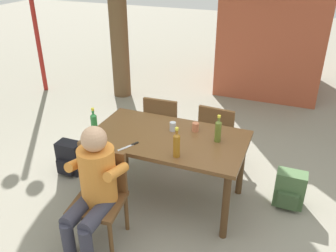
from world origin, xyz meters
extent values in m
plane|color=gray|center=(0.00, 0.00, 0.00)|extent=(24.00, 24.00, 0.00)
cube|color=brown|center=(0.00, 0.00, 0.75)|extent=(1.58, 0.88, 0.04)
cylinder|color=#4C311A|center=(-0.71, -0.36, 0.36)|extent=(0.07, 0.07, 0.73)
cylinder|color=#4C311A|center=(0.71, -0.36, 0.36)|extent=(0.07, 0.07, 0.73)
cylinder|color=#4C311A|center=(-0.71, 0.36, 0.36)|extent=(0.07, 0.07, 0.73)
cylinder|color=#4C311A|center=(0.71, 0.36, 0.36)|extent=(0.07, 0.07, 0.73)
cube|color=brown|center=(-0.36, -0.82, 0.43)|extent=(0.49, 0.49, 0.04)
cube|color=brown|center=(-0.38, -0.62, 0.66)|extent=(0.42, 0.09, 0.42)
cylinder|color=brown|center=(-0.52, -1.03, 0.21)|extent=(0.04, 0.04, 0.41)
cylinder|color=brown|center=(-0.14, -0.99, 0.21)|extent=(0.04, 0.04, 0.41)
cylinder|color=brown|center=(-0.57, -0.66, 0.21)|extent=(0.04, 0.04, 0.41)
cylinder|color=brown|center=(-0.19, -0.61, 0.21)|extent=(0.04, 0.04, 0.41)
cube|color=brown|center=(0.36, 0.82, 0.43)|extent=(0.47, 0.47, 0.04)
cube|color=brown|center=(0.34, 0.62, 0.66)|extent=(0.42, 0.07, 0.42)
cylinder|color=brown|center=(0.56, 1.00, 0.21)|extent=(0.04, 0.04, 0.41)
cylinder|color=brown|center=(0.18, 1.03, 0.21)|extent=(0.04, 0.04, 0.41)
cylinder|color=brown|center=(0.53, 0.62, 0.21)|extent=(0.04, 0.04, 0.41)
cylinder|color=brown|center=(0.15, 0.65, 0.21)|extent=(0.04, 0.04, 0.41)
cube|color=brown|center=(-0.36, 0.82, 0.43)|extent=(0.46, 0.46, 0.04)
cube|color=brown|center=(-0.35, 0.62, 0.66)|extent=(0.42, 0.06, 0.42)
cylinder|color=brown|center=(-0.17, 1.02, 0.21)|extent=(0.04, 0.04, 0.41)
cylinder|color=brown|center=(-0.55, 1.00, 0.21)|extent=(0.04, 0.04, 0.41)
cylinder|color=brown|center=(-0.16, 0.64, 0.21)|extent=(0.04, 0.04, 0.41)
cylinder|color=brown|center=(-0.54, 0.62, 0.21)|extent=(0.04, 0.04, 0.41)
cylinder|color=orange|center=(-0.36, -0.77, 0.71)|extent=(0.32, 0.32, 0.52)
sphere|color=tan|center=(-0.36, -0.77, 1.07)|extent=(0.22, 0.22, 0.22)
cylinder|color=#383847|center=(-0.45, -0.97, 0.45)|extent=(0.14, 0.40, 0.14)
cylinder|color=#383847|center=(-0.45, -1.17, 0.23)|extent=(0.11, 0.11, 0.45)
cylinder|color=orange|center=(-0.54, -0.77, 0.79)|extent=(0.09, 0.31, 0.16)
cylinder|color=#383847|center=(-0.27, -0.97, 0.45)|extent=(0.14, 0.40, 0.14)
cylinder|color=#383847|center=(-0.27, -1.17, 0.23)|extent=(0.11, 0.11, 0.45)
cylinder|color=orange|center=(-0.17, -0.77, 0.79)|extent=(0.09, 0.31, 0.16)
cylinder|color=#996019|center=(0.21, -0.32, 0.87)|extent=(0.06, 0.06, 0.21)
cone|color=#996019|center=(0.21, -0.32, 1.00)|extent=(0.06, 0.06, 0.03)
cylinder|color=#996019|center=(0.21, -0.32, 1.03)|extent=(0.03, 0.03, 0.03)
cylinder|color=yellow|center=(0.21, -0.32, 1.05)|extent=(0.03, 0.03, 0.02)
cylinder|color=#287A38|center=(-0.70, -0.24, 0.88)|extent=(0.06, 0.06, 0.22)
cone|color=#287A38|center=(-0.70, -0.24, 1.00)|extent=(0.06, 0.06, 0.03)
cylinder|color=#287A38|center=(-0.70, -0.24, 1.03)|extent=(0.03, 0.03, 0.03)
cylinder|color=yellow|center=(-0.70, -0.24, 1.06)|extent=(0.03, 0.03, 0.02)
cylinder|color=#566623|center=(0.49, 0.09, 0.87)|extent=(0.06, 0.06, 0.20)
cone|color=#566623|center=(0.49, 0.09, 0.98)|extent=(0.06, 0.06, 0.03)
cylinder|color=#566623|center=(0.49, 0.09, 1.01)|extent=(0.03, 0.03, 0.03)
cylinder|color=yellow|center=(0.49, 0.09, 1.04)|extent=(0.03, 0.03, 0.02)
cylinder|color=#B2B7BC|center=(0.00, 0.14, 0.82)|extent=(0.07, 0.07, 0.10)
cylinder|color=#BC6B47|center=(0.22, 0.22, 0.81)|extent=(0.07, 0.07, 0.09)
cube|color=silver|center=(-0.30, -0.36, 0.77)|extent=(0.10, 0.17, 0.01)
cube|color=black|center=(-0.24, -0.26, 0.77)|extent=(0.06, 0.08, 0.01)
cube|color=black|center=(-1.28, 0.03, 0.20)|extent=(0.29, 0.18, 0.41)
cube|color=black|center=(-1.28, -0.09, 0.13)|extent=(0.20, 0.06, 0.18)
cube|color=#47663D|center=(1.24, 0.36, 0.20)|extent=(0.31, 0.18, 0.40)
cube|color=#395130|center=(1.24, 0.24, 0.13)|extent=(0.22, 0.06, 0.18)
cylinder|color=brown|center=(-1.88, 2.48, 1.41)|extent=(0.31, 0.31, 2.83)
cube|color=#9E472D|center=(0.56, 3.92, 1.14)|extent=(1.78, 1.70, 2.27)
cylinder|color=maroon|center=(-3.37, 2.16, 1.25)|extent=(0.08, 0.08, 2.50)
camera|label=1|loc=(1.16, -2.94, 2.52)|focal=38.19mm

